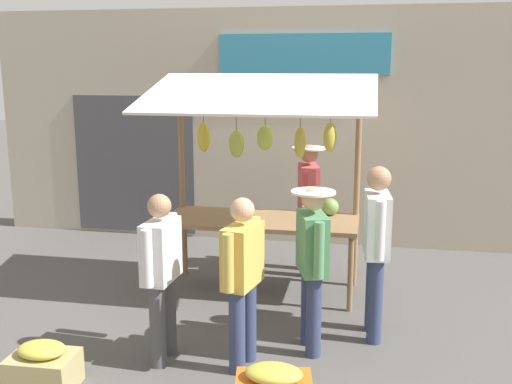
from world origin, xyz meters
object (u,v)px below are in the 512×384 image
Objects in this scene: shopper_in_striped_shirt at (161,268)px; shopper_with_ponytail at (376,240)px; vendor_with_sunhat at (308,198)px; shopper_with_shopping_bag at (243,273)px; produce_crate_side at (43,367)px; market_stall at (263,160)px; shopper_in_grey_tee at (312,257)px.

shopper_with_ponytail is at bearing -62.95° from shopper_in_striped_shirt.
shopper_in_striped_shirt is (1.02, 2.55, -0.11)m from vendor_with_sunhat.
shopper_with_shopping_bag reaches higher than produce_crate_side.
vendor_with_sunhat is 2.55m from shopper_with_shopping_bag.
vendor_with_sunhat is at bearing -119.55° from produce_crate_side.
shopper_in_striped_shirt is at bearing -34.63° from vendor_with_sunhat.
market_stall is 1.49× the size of shopper_with_ponytail.
market_stall is at bearing -14.40° from shopper_in_striped_shirt.
market_stall is 2.05m from shopper_in_striped_shirt.
shopper_with_shopping_bag is at bearing 94.81° from market_stall.
produce_crate_side is (1.37, 2.50, -1.37)m from market_stall.
vendor_with_sunhat is (-0.45, -0.70, -0.58)m from market_stall.
produce_crate_side is at bearing 61.32° from market_stall.
shopper_with_shopping_bag is at bearing 121.65° from shopper_with_ponytail.
shopper_with_ponytail reaches higher than shopper_in_striped_shirt.
shopper_with_shopping_bag is (-0.15, 1.83, -0.69)m from market_stall.
market_stall reaches higher than vendor_with_sunhat.
market_stall is 3.16m from produce_crate_side.
shopper_with_ponytail reaches higher than produce_crate_side.
shopper_in_striped_shirt is at bearing -140.57° from produce_crate_side.
shopper_in_striped_shirt is 1.24m from produce_crate_side.
shopper_with_ponytail reaches higher than shopper_with_shopping_bag.
vendor_with_sunhat reaches higher than shopper_with_shopping_bag.
vendor_with_sunhat is 3.06× the size of produce_crate_side.
vendor_with_sunhat is 0.98× the size of shopper_with_ponytail.
shopper_with_ponytail is at bearing -71.85° from shopper_in_grey_tee.
shopper_in_striped_shirt is at bearing 92.04° from shopper_in_grey_tee.
market_stall is 1.65× the size of shopper_with_shopping_bag.
shopper_with_ponytail is 1.09× the size of shopper_in_grey_tee.
market_stall is 1.01m from vendor_with_sunhat.
shopper_with_ponytail is 1.11× the size of shopper_in_striped_shirt.
produce_crate_side is (2.07, 1.09, -0.71)m from shopper_in_grey_tee.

